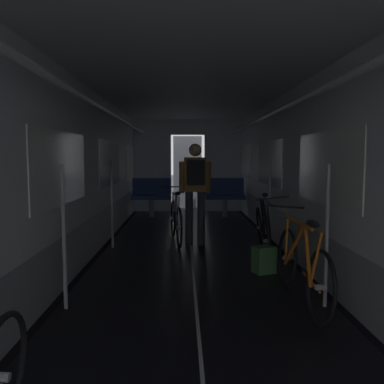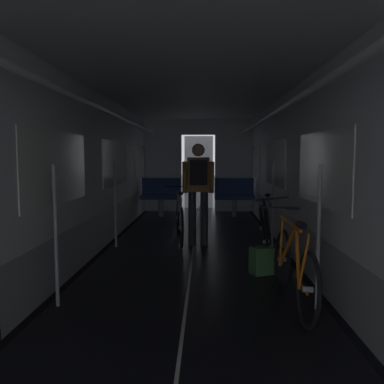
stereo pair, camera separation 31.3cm
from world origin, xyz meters
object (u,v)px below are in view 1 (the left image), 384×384
bench_seat_far_left (151,194)px  bicycle_orange (302,266)px  bicycle_silver_in_aisle (176,220)px  backpack_on_floor (264,259)px  person_cyclist_aisle (195,185)px  bicycle_black (263,230)px  bench_seat_far_right (225,193)px

bench_seat_far_left → bicycle_orange: 6.21m
bicycle_silver_in_aisle → backpack_on_floor: size_ratio=4.95×
person_cyclist_aisle → backpack_on_floor: bearing=-62.5°
backpack_on_floor → bicycle_black: bearing=79.4°
bench_seat_far_left → bench_seat_far_right: same height
backpack_on_floor → person_cyclist_aisle: bearing=117.5°
bicycle_orange → backpack_on_floor: bearing=98.3°
bench_seat_far_right → person_cyclist_aisle: bearing=-104.3°
bench_seat_far_right → bicycle_black: size_ratio=0.58×
bicycle_silver_in_aisle → backpack_on_floor: 2.19m
bench_seat_far_left → backpack_on_floor: 5.16m
bicycle_orange → bicycle_silver_in_aisle: 3.21m
bench_seat_far_left → bicycle_orange: size_ratio=0.58×
bench_seat_far_right → backpack_on_floor: bearing=-90.0°
bench_seat_far_left → backpack_on_floor: (1.80, -4.81, -0.40)m
bench_seat_far_left → backpack_on_floor: bench_seat_far_left is taller
person_cyclist_aisle → bench_seat_far_left: bearing=106.8°
person_cyclist_aisle → backpack_on_floor: (0.83, -1.59, -0.85)m
bicycle_silver_in_aisle → bicycle_black: bearing=-36.4°
bicycle_black → backpack_on_floor: 0.93m
bench_seat_far_left → bicycle_black: 4.40m
bicycle_orange → backpack_on_floor: bicycle_orange is taller
bench_seat_far_left → bicycle_black: same height
bicycle_orange → bicycle_silver_in_aisle: size_ratio=1.00×
bench_seat_far_right → bicycle_silver_in_aisle: bearing=-111.2°
bench_seat_far_left → bicycle_silver_in_aisle: bearing=-77.6°
bicycle_black → person_cyclist_aisle: 1.37m
bicycle_orange → person_cyclist_aisle: (-0.98, 2.66, 0.63)m
bench_seat_far_right → bicycle_orange: (0.16, -5.89, -0.18)m
bicycle_black → person_cyclist_aisle: person_cyclist_aisle is taller
bench_seat_far_left → bicycle_silver_in_aisle: bench_seat_far_left is taller
bicycle_orange → backpack_on_floor: size_ratio=4.98×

